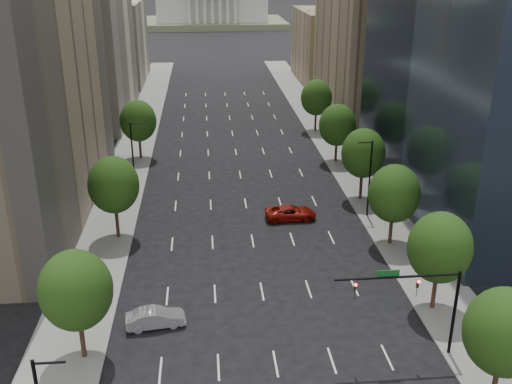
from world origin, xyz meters
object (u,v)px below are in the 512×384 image
object	(u,v)px
traffic_signal	(423,296)
car_red_far	(291,213)
capitol	(212,5)
car_silver	(156,318)

from	to	relation	value
traffic_signal	car_red_far	bearing A→B (deg)	103.08
capitol	car_silver	world-z (taller)	capitol
traffic_signal	car_red_far	world-z (taller)	traffic_signal
capitol	car_red_far	bearing A→B (deg)	-88.61
car_red_far	capitol	bearing A→B (deg)	-0.56
capitol	traffic_signal	bearing A→B (deg)	-87.26
traffic_signal	capitol	world-z (taller)	capitol
traffic_signal	car_silver	bearing A→B (deg)	164.17
capitol	car_red_far	size ratio (longest dim) A/B	10.50
traffic_signal	car_red_far	xyz separation A→B (m)	(-5.81, 25.00, -4.38)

